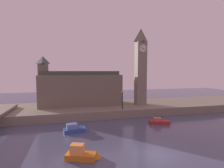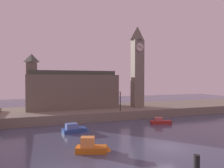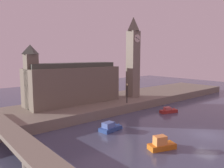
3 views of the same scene
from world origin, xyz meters
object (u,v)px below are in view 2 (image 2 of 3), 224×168
Objects in this scene: parliament_hall at (71,90)px; boat_tour_blue at (77,129)px; boat_dinghy_red at (163,122)px; boat_patrol_orange at (94,147)px; clock_tower at (137,66)px; streetlamp at (120,98)px.

parliament_hall is 13.20m from boat_tour_blue.
boat_dinghy_red is 15.84m from boat_patrol_orange.
streetlamp is (-5.06, -3.54, -6.08)m from clock_tower.
parliament_hall is 20.93m from boat_patrol_orange.
boat_patrol_orange is at bearing -91.90° from parliament_hall.
parliament_hall is 4.29× the size of boat_tour_blue.
boat_dinghy_red is (12.64, -11.84, -4.65)m from parliament_hall.
clock_tower is 24.16m from boat_patrol_orange.
streetlamp is at bearing -38.68° from parliament_hall.
clock_tower is 4.13× the size of boat_dinghy_red.
clock_tower is 4.63× the size of streetlamp.
boat_dinghy_red is 1.03× the size of boat_patrol_orange.
parliament_hall is 4.85× the size of streetlamp.
clock_tower is 0.95× the size of parliament_hall.
clock_tower is 4.24× the size of boat_patrol_orange.
boat_patrol_orange is 8.10m from boat_tour_blue.
boat_tour_blue is (-0.27, 8.10, -0.11)m from boat_patrol_orange.
parliament_hall is 4.32× the size of boat_dinghy_red.
boat_dinghy_red is 13.59m from boat_tour_blue.
boat_dinghy_red is at bearing -48.96° from streetlamp.
boat_tour_blue is (-8.63, -6.18, -3.30)m from streetlamp.
streetlamp is at bearing 59.66° from boat_patrol_orange.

